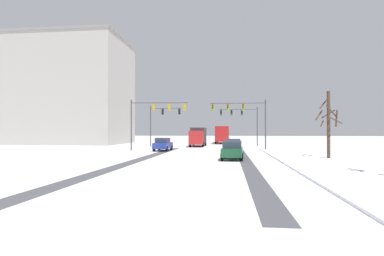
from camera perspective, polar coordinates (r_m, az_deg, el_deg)
The scene contains 15 objects.
ground_plane at distance 10.99m, azimuth -14.87°, elevation -13.59°, with size 300.00×300.00×0.00m, color white.
wheel_track_left_lane at distance 27.85m, azimuth -9.43°, elevation -5.64°, with size 1.19×36.71×0.01m, color #4C4C51.
wheel_track_right_lane at distance 26.79m, azimuth 9.63°, elevation -5.84°, with size 0.99×36.71×0.01m, color #4C4C51.
sidewalk_kerb_right at distance 25.81m, azimuth 20.36°, elevation -5.90°, with size 4.00×36.71×0.12m, color white.
traffic_signal_near_right at distance 41.35m, azimuth 9.17°, elevation 2.72°, with size 7.22×0.51×6.50m.
traffic_signal_far_left at distance 50.56m, azimuth -5.63°, elevation 1.86°, with size 5.01×0.39×6.50m.
traffic_signal_near_left at distance 40.79m, azimuth -6.88°, elevation 2.76°, with size 7.32×0.87×6.50m.
traffic_signal_far_right at distance 53.34m, azimuth 9.00°, elevation 1.96°, with size 6.40×0.49×6.50m.
car_blue_lead at distance 39.69m, azimuth -5.29°, elevation -2.94°, with size 1.93×4.15×1.62m.
car_silver_second at distance 34.60m, azimuth 7.45°, elevation -3.30°, with size 1.97×4.17×1.62m.
car_dark_green_third at distance 27.56m, azimuth 7.31°, elevation -4.00°, with size 2.02×4.19×1.62m.
bus_oncoming at distance 63.76m, azimuth 5.54°, elevation -0.98°, with size 2.76×11.02×3.38m.
box_truck_delivery at distance 50.94m, azimuth 1.10°, elevation -1.49°, with size 2.32×7.41×3.02m.
bare_tree_sidewalk_mid at distance 31.46m, azimuth 23.44°, elevation 0.96°, with size 2.33×2.34×6.15m.
office_building_far_left_block at distance 66.93m, azimuth -22.08°, elevation 6.11°, with size 24.11×15.49×20.35m.
Camera 1 is at (3.94, -9.96, 2.49)m, focal length 29.51 mm.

